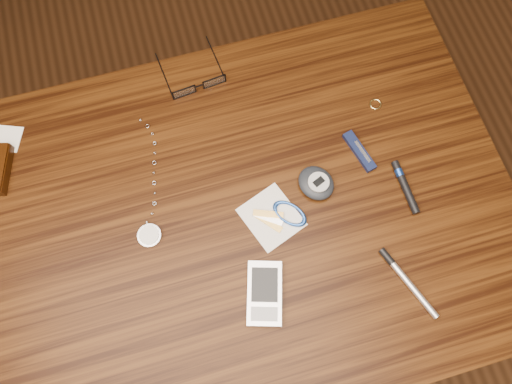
{
  "coord_description": "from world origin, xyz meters",
  "views": [
    {
      "loc": [
        -0.03,
        -0.25,
        1.59
      ],
      "look_at": [
        0.05,
        0.03,
        0.76
      ],
      "focal_mm": 35.0,
      "sensor_mm": 36.0,
      "label": 1
    }
  ],
  "objects_px": {
    "desk": "(235,232)",
    "pocket_watch": "(150,232)",
    "pedometer": "(316,183)",
    "notepad_keys": "(281,215)",
    "silver_pen": "(404,277)",
    "eyeglasses": "(198,84)",
    "pda_phone": "(264,293)",
    "pocket_knife": "(359,151)"
  },
  "relations": [
    {
      "from": "pocket_knife",
      "to": "silver_pen",
      "type": "xyz_separation_m",
      "value": [
        -0.01,
        -0.24,
        0.0
      ]
    },
    {
      "from": "eyeglasses",
      "to": "pocket_knife",
      "type": "bearing_deg",
      "value": -40.66
    },
    {
      "from": "eyeglasses",
      "to": "pocket_knife",
      "type": "relative_size",
      "value": 1.41
    },
    {
      "from": "pedometer",
      "to": "silver_pen",
      "type": "xyz_separation_m",
      "value": [
        0.09,
        -0.2,
        -0.01
      ]
    },
    {
      "from": "desk",
      "to": "silver_pen",
      "type": "xyz_separation_m",
      "value": [
        0.25,
        -0.18,
        0.11
      ]
    },
    {
      "from": "desk",
      "to": "silver_pen",
      "type": "height_order",
      "value": "silver_pen"
    },
    {
      "from": "pda_phone",
      "to": "notepad_keys",
      "type": "xyz_separation_m",
      "value": [
        0.07,
        0.12,
        -0.0
      ]
    },
    {
      "from": "desk",
      "to": "notepad_keys",
      "type": "height_order",
      "value": "notepad_keys"
    },
    {
      "from": "eyeglasses",
      "to": "pedometer",
      "type": "relative_size",
      "value": 1.43
    },
    {
      "from": "pocket_watch",
      "to": "desk",
      "type": "bearing_deg",
      "value": -4.7
    },
    {
      "from": "pocket_watch",
      "to": "pedometer",
      "type": "relative_size",
      "value": 2.9
    },
    {
      "from": "pocket_watch",
      "to": "pocket_knife",
      "type": "distance_m",
      "value": 0.4
    },
    {
      "from": "pocket_knife",
      "to": "desk",
      "type": "bearing_deg",
      "value": -167.8
    },
    {
      "from": "pocket_watch",
      "to": "silver_pen",
      "type": "relative_size",
      "value": 1.84
    },
    {
      "from": "pedometer",
      "to": "notepad_keys",
      "type": "xyz_separation_m",
      "value": [
        -0.08,
        -0.04,
        -0.01
      ]
    },
    {
      "from": "pocket_watch",
      "to": "pedometer",
      "type": "height_order",
      "value": "pedometer"
    },
    {
      "from": "eyeglasses",
      "to": "pocket_watch",
      "type": "bearing_deg",
      "value": -120.31
    },
    {
      "from": "desk",
      "to": "pedometer",
      "type": "distance_m",
      "value": 0.2
    },
    {
      "from": "pedometer",
      "to": "notepad_keys",
      "type": "height_order",
      "value": "pedometer"
    },
    {
      "from": "pedometer",
      "to": "silver_pen",
      "type": "height_order",
      "value": "pedometer"
    },
    {
      "from": "pocket_watch",
      "to": "silver_pen",
      "type": "xyz_separation_m",
      "value": [
        0.39,
        -0.19,
        0.0
      ]
    },
    {
      "from": "desk",
      "to": "pocket_watch",
      "type": "relative_size",
      "value": 4.03
    },
    {
      "from": "pda_phone",
      "to": "silver_pen",
      "type": "distance_m",
      "value": 0.24
    },
    {
      "from": "notepad_keys",
      "to": "desk",
      "type": "bearing_deg",
      "value": 165.12
    },
    {
      "from": "eyeglasses",
      "to": "pocket_knife",
      "type": "distance_m",
      "value": 0.33
    },
    {
      "from": "desk",
      "to": "pocket_watch",
      "type": "height_order",
      "value": "pocket_watch"
    },
    {
      "from": "pocket_watch",
      "to": "notepad_keys",
      "type": "bearing_deg",
      "value": -8.4
    },
    {
      "from": "eyeglasses",
      "to": "notepad_keys",
      "type": "bearing_deg",
      "value": -75.29
    },
    {
      "from": "pocket_knife",
      "to": "pedometer",
      "type": "bearing_deg",
      "value": -158.07
    },
    {
      "from": "notepad_keys",
      "to": "silver_pen",
      "type": "xyz_separation_m",
      "value": [
        0.17,
        -0.16,
        0.0
      ]
    },
    {
      "from": "eyeglasses",
      "to": "pedometer",
      "type": "distance_m",
      "value": 0.3
    },
    {
      "from": "desk",
      "to": "pda_phone",
      "type": "xyz_separation_m",
      "value": [
        0.01,
        -0.14,
        0.11
      ]
    },
    {
      "from": "eyeglasses",
      "to": "pda_phone",
      "type": "distance_m",
      "value": 0.41
    },
    {
      "from": "pda_phone",
      "to": "notepad_keys",
      "type": "height_order",
      "value": "pda_phone"
    },
    {
      "from": "eyeglasses",
      "to": "pocket_watch",
      "type": "xyz_separation_m",
      "value": [
        -0.15,
        -0.26,
        -0.01
      ]
    },
    {
      "from": "pedometer",
      "to": "pocket_knife",
      "type": "height_order",
      "value": "pedometer"
    },
    {
      "from": "pedometer",
      "to": "notepad_keys",
      "type": "relative_size",
      "value": 0.67
    },
    {
      "from": "pda_phone",
      "to": "silver_pen",
      "type": "height_order",
      "value": "pda_phone"
    },
    {
      "from": "pda_phone",
      "to": "notepad_keys",
      "type": "distance_m",
      "value": 0.14
    },
    {
      "from": "silver_pen",
      "to": "pocket_watch",
      "type": "bearing_deg",
      "value": 153.66
    },
    {
      "from": "pocket_knife",
      "to": "notepad_keys",
      "type": "bearing_deg",
      "value": -156.21
    },
    {
      "from": "desk",
      "to": "pedometer",
      "type": "bearing_deg",
      "value": 5.8
    }
  ]
}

